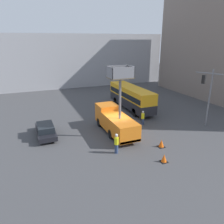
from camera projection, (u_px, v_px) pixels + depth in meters
ground_plane at (117, 135)px, 23.66m from camera, size 120.00×120.00×0.00m
building_backdrop_far at (63, 60)px, 48.36m from camera, size 44.00×10.00×10.90m
utility_truck at (115, 120)px, 23.77m from camera, size 2.33×7.34×7.41m
city_bus at (131, 96)px, 31.91m from camera, size 2.42×10.20×3.28m
traffic_light_pole at (208, 90)px, 24.22m from camera, size 2.80×2.55×6.70m
road_worker_near_truck at (116, 143)px, 19.60m from camera, size 0.38×0.38×1.91m
road_worker_directing at (143, 118)px, 26.18m from camera, size 0.38×0.38×1.76m
traffic_cone_near_truck at (161, 144)px, 20.92m from camera, size 0.65×0.65×0.74m
traffic_cone_mid_road at (164, 158)px, 18.37m from camera, size 0.61×0.61×0.70m
parked_car_curbside at (46, 130)px, 23.10m from camera, size 1.83×4.73×1.40m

